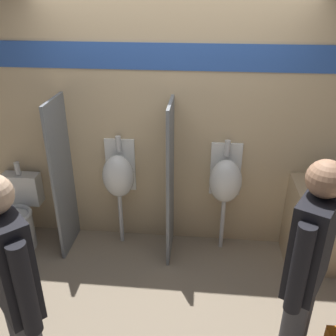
% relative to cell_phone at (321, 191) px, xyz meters
% --- Properties ---
extents(ground_plane, '(16.00, 16.00, 0.00)m').
position_rel_cell_phone_xyz_m(ground_plane, '(-1.39, -0.20, -0.87)').
color(ground_plane, gray).
extents(display_wall, '(4.52, 0.07, 2.70)m').
position_rel_cell_phone_xyz_m(display_wall, '(-1.39, 0.40, 0.49)').
color(display_wall, tan).
rests_on(display_wall, ground_plane).
extents(cell_phone, '(0.07, 0.14, 0.01)m').
position_rel_cell_phone_xyz_m(cell_phone, '(0.00, 0.00, 0.00)').
color(cell_phone, '#232328').
rests_on(cell_phone, sink_counter).
extents(divider_near_counter, '(0.03, 0.51, 1.63)m').
position_rel_cell_phone_xyz_m(divider_near_counter, '(-2.47, 0.12, -0.06)').
color(divider_near_counter, slate).
rests_on(divider_near_counter, ground_plane).
extents(divider_mid, '(0.03, 0.51, 1.63)m').
position_rel_cell_phone_xyz_m(divider_mid, '(-1.39, 0.12, -0.06)').
color(divider_mid, slate).
rests_on(divider_mid, ground_plane).
extents(urinal_near_counter, '(0.32, 0.27, 1.20)m').
position_rel_cell_phone_xyz_m(urinal_near_counter, '(-1.93, 0.24, -0.07)').
color(urinal_near_counter, silver).
rests_on(urinal_near_counter, ground_plane).
extents(urinal_far, '(0.32, 0.27, 1.20)m').
position_rel_cell_phone_xyz_m(urinal_far, '(-0.85, 0.24, -0.07)').
color(urinal_far, silver).
rests_on(urinal_far, ground_plane).
extents(toilet, '(0.40, 0.54, 0.89)m').
position_rel_cell_phone_xyz_m(toilet, '(-3.01, 0.09, -0.55)').
color(toilet, silver).
rests_on(toilet, ground_plane).
extents(person_in_vest, '(0.45, 0.45, 1.69)m').
position_rel_cell_phone_xyz_m(person_in_vest, '(-2.16, -1.51, 0.07)').
color(person_in_vest, '#3D3D42').
rests_on(person_in_vest, ground_plane).
extents(person_with_lanyard, '(0.37, 0.53, 1.70)m').
position_rel_cell_phone_xyz_m(person_with_lanyard, '(-0.40, -1.16, 0.07)').
color(person_with_lanyard, '#3D3D42').
rests_on(person_with_lanyard, ground_plane).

